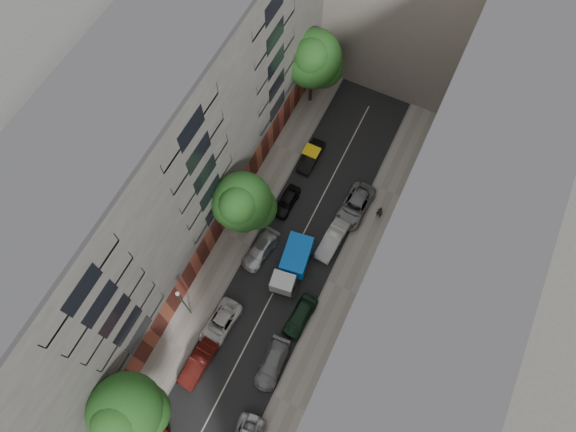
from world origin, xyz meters
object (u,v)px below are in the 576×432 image
Objects in this scene: car_left_1 at (198,364)px; tree_mid at (243,204)px; car_left_3 at (260,250)px; tree_near at (126,413)px; pedestrian at (380,212)px; car_right_3 at (332,240)px; lamp_post at (183,301)px; tree_far at (313,61)px; car_left_4 at (287,201)px; car_right_1 at (272,364)px; car_left_5 at (311,157)px; car_left_2 at (220,324)px; tarp_truck at (293,264)px; car_right_4 at (355,206)px; car_right_2 at (300,316)px.

tree_mid is at bearing 102.78° from car_left_1.
tree_mid reaches higher than car_left_3.
tree_near is 27.65m from pedestrian.
car_right_3 is 0.71× the size of lamp_post.
tree_far is (-3.14, 17.86, 5.66)m from car_left_3.
tree_near is at bearing -105.42° from car_right_3.
car_right_1 reaches higher than car_left_4.
car_right_3 reaches higher than car_left_5.
pedestrian is at bearing 54.63° from lamp_post.
car_left_2 is at bearing 79.62° from tree_near.
car_left_3 is at bearing -80.03° from tree_far.
tarp_truck reaches higher than car_left_2.
car_left_3 is at bearing -141.83° from car_right_3.
car_right_3 is 0.84× the size of car_right_4.
car_left_5 is 20.65m from car_right_1.
car_left_1 is 1.18× the size of car_left_4.
lamp_post is (-2.93, -0.23, 3.37)m from car_left_2.
car_left_1 is 5.67m from lamp_post.
car_right_3 is at bearing 96.67° from car_right_2.
car_left_2 is at bearing -89.69° from car_left_5.
car_right_1 is 0.50× the size of tree_mid.
lamp_post reaches higher than car_right_1.
car_left_1 is 22.60m from car_left_5.
tree_far is at bearing 101.55° from tarp_truck.
car_left_2 is 10.93m from tree_near.
car_right_3 is at bearing 52.50° from tarp_truck.
tree_near is at bearing -82.33° from lamp_post.
car_left_5 is 9.00m from pedestrian.
lamp_post is at bearing 170.30° from car_right_1.
car_left_4 is at bearing 23.71° from pedestrian.
tree_near reaches higher than tarp_truck.
car_right_3 reaches higher than car_left_3.
lamp_post reaches higher than car_right_2.
car_left_2 is at bearing 93.85° from car_left_1.
tarp_truck is at bearing 77.03° from car_left_1.
car_right_4 is (6.12, 8.00, 0.09)m from car_left_3.
car_left_5 is (0.00, 22.60, -0.05)m from car_left_1.
tree_mid is 5.18× the size of pedestrian.
car_left_2 is 18.02m from pedestrian.
car_right_1 is 13.70m from tree_mid.
car_left_2 is at bearing -112.15° from car_right_3.
car_left_4 is 0.92× the size of car_left_5.
car_right_2 is 0.46× the size of tree_mid.
car_right_3 is at bearing -94.79° from car_right_4.
tree_near is 18.17m from tree_mid.
car_left_3 is at bearing 169.00° from tarp_truck.
tree_far reaches higher than car_right_4.
car_left_5 reaches higher than car_left_2.
tree_far is (-3.14, 25.46, 5.66)m from car_left_2.
car_right_2 is 7.79m from car_right_3.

